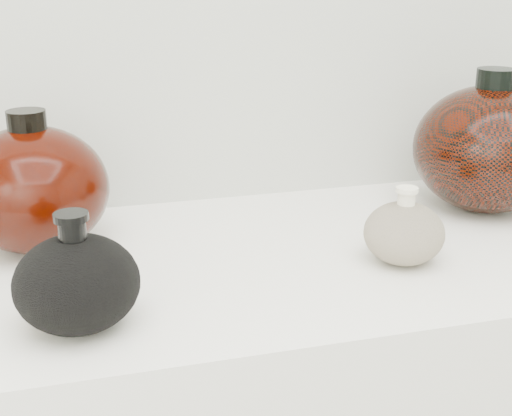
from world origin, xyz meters
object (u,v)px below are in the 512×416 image
object	(u,v)px
cream_gourd_vase	(404,233)
right_round_pot	(488,148)
left_round_pot	(34,188)
black_gourd_vase	(77,283)

from	to	relation	value
cream_gourd_vase	right_round_pot	size ratio (longest dim) A/B	0.41
cream_gourd_vase	left_round_pot	bearing A→B (deg)	158.62
cream_gourd_vase	left_round_pot	size ratio (longest dim) A/B	0.50
black_gourd_vase	right_round_pot	xyz separation A→B (m)	(0.64, 0.23, 0.05)
left_round_pot	right_round_pot	world-z (taller)	right_round_pot
black_gourd_vase	left_round_pot	distance (m)	0.25
cream_gourd_vase	right_round_pot	distance (m)	0.28
black_gourd_vase	right_round_pot	world-z (taller)	right_round_pot
cream_gourd_vase	left_round_pot	distance (m)	0.50
black_gourd_vase	left_round_pot	xyz separation A→B (m)	(-0.04, 0.25, 0.03)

